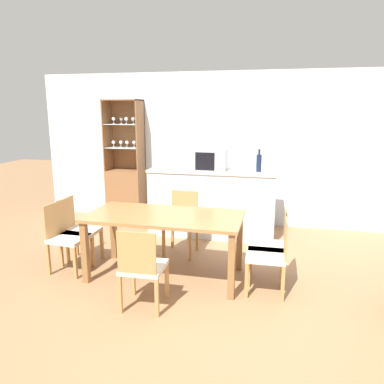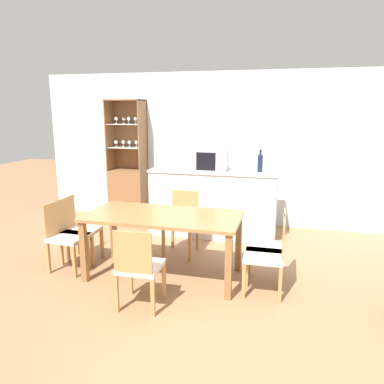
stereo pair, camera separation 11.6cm
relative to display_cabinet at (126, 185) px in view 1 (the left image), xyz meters
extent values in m
plane|color=#936B47|center=(1.82, -2.41, -0.62)|extent=(18.00, 18.00, 0.00)
cube|color=silver|center=(1.82, 0.22, 0.65)|extent=(6.80, 0.06, 2.55)
cube|color=silver|center=(1.65, -0.50, -0.12)|extent=(1.93, 0.57, 1.00)
cube|color=beige|center=(1.65, -0.50, 0.40)|extent=(1.96, 0.60, 0.03)
cube|color=brown|center=(0.00, -0.01, -0.18)|extent=(0.63, 0.40, 0.89)
cube|color=brown|center=(0.00, 0.18, 0.87)|extent=(0.63, 0.02, 1.21)
cube|color=brown|center=(-0.30, -0.01, 0.87)|extent=(0.02, 0.40, 1.21)
cube|color=brown|center=(0.30, -0.01, 0.87)|extent=(0.02, 0.40, 1.21)
cube|color=brown|center=(0.00, -0.01, 1.47)|extent=(0.63, 0.40, 0.02)
cube|color=white|center=(0.00, -0.01, 0.67)|extent=(0.58, 0.35, 0.01)
cube|color=white|center=(0.00, -0.01, 1.07)|extent=(0.58, 0.35, 0.01)
cylinder|color=white|center=(-0.18, -0.06, 0.68)|extent=(0.04, 0.04, 0.01)
cylinder|color=white|center=(-0.18, -0.06, 0.71)|extent=(0.01, 0.01, 0.06)
sphere|color=white|center=(-0.18, -0.06, 0.76)|extent=(0.06, 0.06, 0.06)
cylinder|color=white|center=(-0.18, -0.01, 1.08)|extent=(0.04, 0.04, 0.01)
cylinder|color=white|center=(-0.18, -0.01, 1.11)|extent=(0.01, 0.01, 0.06)
sphere|color=white|center=(-0.18, -0.01, 1.16)|extent=(0.06, 0.06, 0.06)
cylinder|color=white|center=(-0.06, -0.02, 0.68)|extent=(0.04, 0.04, 0.01)
cylinder|color=white|center=(-0.06, -0.02, 0.71)|extent=(0.01, 0.01, 0.06)
sphere|color=white|center=(-0.06, -0.02, 0.76)|extent=(0.06, 0.06, 0.06)
cylinder|color=white|center=(-0.06, 0.04, 1.08)|extent=(0.04, 0.04, 0.01)
cylinder|color=white|center=(-0.06, 0.04, 1.11)|extent=(0.01, 0.01, 0.06)
sphere|color=white|center=(-0.06, 0.04, 1.16)|extent=(0.06, 0.06, 0.06)
cylinder|color=white|center=(0.06, -0.03, 0.68)|extent=(0.04, 0.04, 0.01)
cylinder|color=white|center=(0.06, -0.03, 0.71)|extent=(0.01, 0.01, 0.06)
sphere|color=white|center=(0.06, -0.03, 0.76)|extent=(0.06, 0.06, 0.06)
cylinder|color=white|center=(0.06, -0.02, 1.08)|extent=(0.04, 0.04, 0.01)
cylinder|color=white|center=(0.06, -0.02, 1.11)|extent=(0.01, 0.01, 0.06)
sphere|color=white|center=(0.06, -0.02, 1.16)|extent=(0.06, 0.06, 0.06)
cylinder|color=white|center=(0.18, 0.00, 0.68)|extent=(0.04, 0.04, 0.01)
cylinder|color=white|center=(0.18, 0.00, 0.71)|extent=(0.01, 0.01, 0.06)
sphere|color=white|center=(0.18, 0.00, 0.76)|extent=(0.06, 0.06, 0.06)
cylinder|color=white|center=(0.18, -0.01, 1.08)|extent=(0.04, 0.04, 0.01)
cylinder|color=white|center=(0.18, -0.01, 1.11)|extent=(0.01, 0.01, 0.06)
sphere|color=white|center=(0.18, -0.01, 1.16)|extent=(0.06, 0.06, 0.06)
cube|color=olive|center=(1.38, -2.11, 0.12)|extent=(1.78, 0.87, 0.04)
cube|color=olive|center=(0.55, -2.48, -0.26)|extent=(0.07, 0.07, 0.72)
cube|color=olive|center=(2.22, -2.48, -0.26)|extent=(0.07, 0.07, 0.72)
cube|color=olive|center=(0.55, -1.73, -0.26)|extent=(0.07, 0.07, 0.72)
cube|color=olive|center=(2.22, -1.73, -0.26)|extent=(0.07, 0.07, 0.72)
cube|color=beige|center=(0.22, -2.24, -0.21)|extent=(0.44, 0.44, 0.05)
cube|color=#B7844C|center=(0.02, -2.22, 0.02)|extent=(0.05, 0.38, 0.41)
cube|color=#B7844C|center=(0.42, -2.07, -0.42)|extent=(0.04, 0.04, 0.39)
cube|color=#B7844C|center=(0.39, -2.44, -0.42)|extent=(0.04, 0.04, 0.39)
cube|color=#B7844C|center=(0.05, -2.04, -0.42)|extent=(0.04, 0.04, 0.39)
cube|color=#B7844C|center=(0.02, -2.41, -0.42)|extent=(0.04, 0.04, 0.39)
cube|color=beige|center=(2.55, -1.98, -0.21)|extent=(0.42, 0.42, 0.05)
cube|color=#B7844C|center=(2.75, -1.97, 0.02)|extent=(0.03, 0.38, 0.41)
cube|color=#B7844C|center=(2.37, -2.17, -0.42)|extent=(0.04, 0.04, 0.39)
cube|color=#B7844C|center=(2.36, -1.80, -0.42)|extent=(0.04, 0.04, 0.39)
cube|color=#B7844C|center=(2.74, -2.16, -0.42)|extent=(0.04, 0.04, 0.39)
cube|color=#B7844C|center=(2.73, -1.79, -0.42)|extent=(0.04, 0.04, 0.39)
cube|color=beige|center=(1.38, -2.82, -0.21)|extent=(0.43, 0.43, 0.05)
cube|color=#B7844C|center=(1.39, -3.01, 0.02)|extent=(0.38, 0.03, 0.41)
cube|color=#B7844C|center=(1.19, -2.64, -0.42)|extent=(0.04, 0.04, 0.39)
cube|color=#B7844C|center=(1.56, -2.63, -0.42)|extent=(0.04, 0.04, 0.39)
cube|color=#B7844C|center=(1.21, -3.01, -0.42)|extent=(0.04, 0.04, 0.39)
cube|color=#B7844C|center=(1.58, -3.00, -0.42)|extent=(0.04, 0.04, 0.39)
cube|color=beige|center=(2.55, -2.24, -0.21)|extent=(0.42, 0.42, 0.05)
cube|color=#B7844C|center=(2.75, -2.23, 0.02)|extent=(0.03, 0.38, 0.41)
cube|color=#B7844C|center=(2.37, -2.43, -0.42)|extent=(0.04, 0.04, 0.39)
cube|color=#B7844C|center=(2.36, -2.06, -0.42)|extent=(0.04, 0.04, 0.39)
cube|color=#B7844C|center=(2.74, -2.42, -0.42)|extent=(0.04, 0.04, 0.39)
cube|color=#B7844C|center=(2.73, -2.05, -0.42)|extent=(0.04, 0.04, 0.39)
cube|color=beige|center=(1.38, -1.40, -0.21)|extent=(0.42, 0.42, 0.05)
cube|color=#B7844C|center=(1.39, -1.20, 0.02)|extent=(0.38, 0.03, 0.41)
cube|color=#B7844C|center=(1.56, -1.59, -0.42)|extent=(0.04, 0.04, 0.39)
cube|color=#B7844C|center=(1.19, -1.57, -0.42)|extent=(0.04, 0.04, 0.39)
cube|color=#B7844C|center=(1.58, -1.22, -0.42)|extent=(0.04, 0.04, 0.39)
cube|color=#B7844C|center=(1.21, -1.20, -0.42)|extent=(0.04, 0.04, 0.39)
cube|color=beige|center=(0.22, -1.98, -0.21)|extent=(0.41, 0.41, 0.05)
cube|color=#B7844C|center=(0.02, -1.98, 0.02)|extent=(0.02, 0.38, 0.41)
cube|color=#B7844C|center=(0.40, -1.79, -0.42)|extent=(0.04, 0.04, 0.39)
cube|color=#B7844C|center=(0.40, -2.16, -0.42)|extent=(0.04, 0.04, 0.39)
cube|color=#B7844C|center=(0.03, -1.79, -0.42)|extent=(0.04, 0.04, 0.39)
cube|color=#B7844C|center=(0.03, -2.16, -0.42)|extent=(0.04, 0.04, 0.39)
cube|color=#B7BABF|center=(1.63, -0.48, 0.57)|extent=(0.46, 0.40, 0.31)
cube|color=black|center=(1.56, -0.68, 0.57)|extent=(0.29, 0.01, 0.27)
cylinder|color=#141E38|center=(2.35, -0.51, 0.54)|extent=(0.08, 0.08, 0.26)
cylinder|color=#141E38|center=(2.35, -0.51, 0.71)|extent=(0.03, 0.03, 0.08)
camera|label=1|loc=(2.65, -6.07, 1.33)|focal=35.00mm
camera|label=2|loc=(2.76, -6.04, 1.33)|focal=35.00mm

